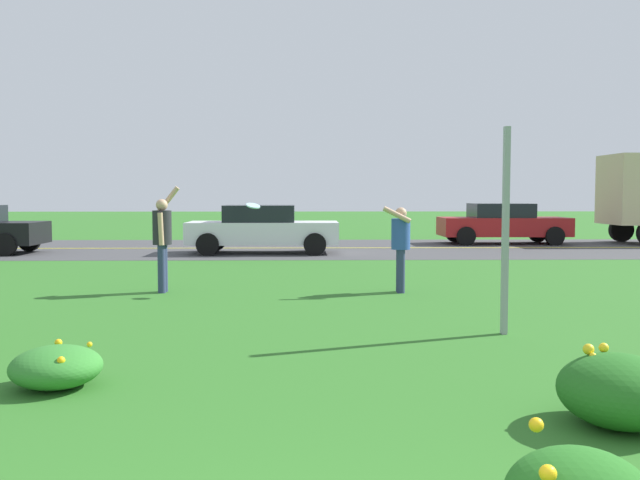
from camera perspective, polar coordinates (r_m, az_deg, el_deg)
The scene contains 11 objects.
ground_plane at distance 12.52m, azimuth -0.73°, elevation -4.40°, with size 120.00×120.00×0.00m, color #2D6B23.
highway_strip at distance 23.01m, azimuth -0.97°, elevation -0.66°, with size 120.00×8.47×0.01m, color #424244.
highway_center_stripe at distance 23.01m, azimuth -0.97°, elevation -0.65°, with size 120.00×0.16×0.00m, color yellow.
daylily_clump_front_right at distance 6.94m, azimuth -20.74°, elevation -9.67°, with size 0.83×0.85×0.41m.
daylily_clump_front_left at distance 5.91m, azimuth 23.27°, elevation -11.23°, with size 0.92×0.98×0.60m.
sign_post_near_path at distance 9.10m, azimuth 14.91°, elevation 0.70°, with size 0.07×0.10×2.62m.
person_thrower_dark_shirt at distance 12.90m, azimuth -12.75°, elevation 0.31°, with size 0.46×0.49×1.93m.
person_catcher_blue_shirt at distance 12.67m, azimuth 6.59°, elevation -0.14°, with size 0.52×0.49×1.57m.
frisbee_pale_blue at distance 12.56m, azimuth -5.49°, elevation 2.80°, with size 0.27×0.25×0.14m.
car_white_center_left at distance 21.10m, azimuth -4.74°, elevation 0.93°, with size 4.50×2.00×1.45m.
car_red_center_right at distance 25.87m, azimuth 14.69°, elevation 1.33°, with size 4.50×2.00×1.45m.
Camera 1 is at (-0.11, -1.84, 1.77)m, focal length 39.17 mm.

